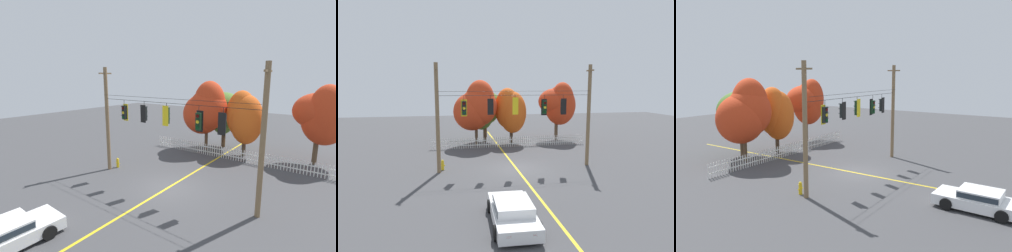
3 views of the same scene
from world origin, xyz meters
The scene contains 15 objects.
ground centered at (0.00, 0.00, 0.00)m, with size 80.00×80.00×0.00m, color #424244.
lane_centerline_stripe centered at (0.00, 0.00, 0.00)m, with size 0.16×36.00×0.01m, color gold.
signal_support_span centered at (0.00, 0.00, 3.98)m, with size 11.68×1.10×7.81m.
traffic_signal_westbound_side centered at (-3.84, 0.01, 4.64)m, with size 0.43×0.38×1.49m.
traffic_signal_eastbound_side centered at (-1.95, -0.01, 4.72)m, with size 0.43×0.38×1.39m.
traffic_signal_southbound_primary centered at (-0.12, -0.01, 4.75)m, with size 0.43×0.38×1.41m.
traffic_signal_northbound_secondary centered at (2.14, 0.01, 4.62)m, with size 0.43×0.38×1.53m.
traffic_signal_northbound_primary centered at (3.59, -0.01, 4.66)m, with size 0.43×0.38×1.47m.
white_picket_fence centered at (1.12, 7.77, 0.53)m, with size 15.83×0.06×1.05m.
autumn_maple_near_fence centered at (-2.18, 9.17, 4.00)m, with size 4.48×3.76×6.78m.
autumn_maple_mid centered at (-1.26, 11.11, 3.61)m, with size 4.05×3.76×5.66m.
autumn_oak_far_east centered at (1.46, 9.54, 3.56)m, with size 3.34×2.84×5.96m.
autumn_maple_far_west centered at (7.34, 10.74, 4.20)m, with size 4.21×3.61×6.58m.
parked_car centered at (-2.12, -8.67, 0.61)m, with size 2.13×4.41×1.15m.
fire_hydrant centered at (-5.47, 0.64, 0.38)m, with size 0.38×0.22×0.77m.
Camera 1 is at (8.84, -12.06, 7.04)m, focal length 26.31 mm.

